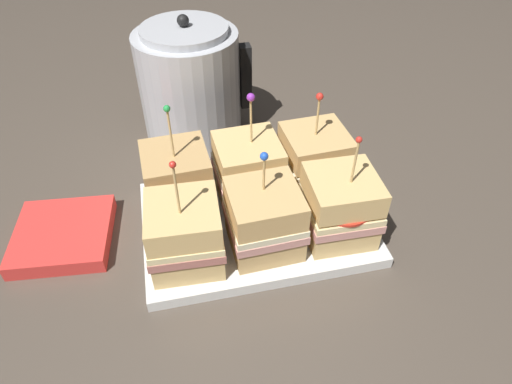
{
  "coord_description": "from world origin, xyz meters",
  "views": [
    {
      "loc": [
        -0.11,
        -0.48,
        0.51
      ],
      "look_at": [
        0.0,
        0.0,
        0.07
      ],
      "focal_mm": 32.0,
      "sensor_mm": 36.0,
      "label": 1
    }
  ],
  "objects": [
    {
      "name": "ground_plane",
      "position": [
        0.0,
        0.0,
        0.0
      ],
      "size": [
        6.0,
        6.0,
        0.0
      ],
      "primitive_type": "plane",
      "color": "#4C4238"
    },
    {
      "name": "serving_platter",
      "position": [
        0.0,
        0.0,
        0.01
      ],
      "size": [
        0.34,
        0.24,
        0.02
      ],
      "color": "silver",
      "rests_on": "ground_plane"
    },
    {
      "name": "sandwich_front_left",
      "position": [
        -0.11,
        -0.06,
        0.07
      ],
      "size": [
        0.1,
        0.1,
        0.18
      ],
      "color": "tan",
      "rests_on": "serving_platter"
    },
    {
      "name": "sandwich_front_center",
      "position": [
        -0.0,
        -0.05,
        0.07
      ],
      "size": [
        0.1,
        0.1,
        0.16
      ],
      "color": "tan",
      "rests_on": "serving_platter"
    },
    {
      "name": "sandwich_front_right",
      "position": [
        0.11,
        -0.05,
        0.07
      ],
      "size": [
        0.1,
        0.1,
        0.17
      ],
      "color": "tan",
      "rests_on": "serving_platter"
    },
    {
      "name": "sandwich_back_left",
      "position": [
        -0.11,
        0.05,
        0.07
      ],
      "size": [
        0.1,
        0.1,
        0.18
      ],
      "color": "tan",
      "rests_on": "serving_platter"
    },
    {
      "name": "sandwich_back_center",
      "position": [
        0.0,
        0.05,
        0.07
      ],
      "size": [
        0.1,
        0.1,
        0.18
      ],
      "color": "tan",
      "rests_on": "serving_platter"
    },
    {
      "name": "sandwich_back_right",
      "position": [
        0.11,
        0.06,
        0.07
      ],
      "size": [
        0.1,
        0.1,
        0.17
      ],
      "color": "tan",
      "rests_on": "serving_platter"
    },
    {
      "name": "kettle_steel",
      "position": [
        -0.06,
        0.27,
        0.1
      ],
      "size": [
        0.2,
        0.18,
        0.23
      ],
      "color": "#B7BABF",
      "rests_on": "ground_plane"
    },
    {
      "name": "napkin_stack",
      "position": [
        -0.28,
        0.03,
        0.01
      ],
      "size": [
        0.15,
        0.15,
        0.02
      ],
      "color": "red",
      "rests_on": "ground_plane"
    }
  ]
}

